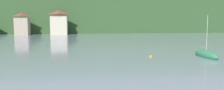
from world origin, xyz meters
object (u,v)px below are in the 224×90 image
(shore_building_westcentral, at_px, (22,24))
(shore_building_central, at_px, (59,23))
(sailboat_mid_1, at_px, (206,55))
(mooring_buoy_near, at_px, (151,57))

(shore_building_westcentral, height_order, shore_building_central, shore_building_central)
(shore_building_westcentral, distance_m, sailboat_mid_1, 77.26)
(shore_building_westcentral, bearing_deg, shore_building_central, 1.54)
(shore_building_westcentral, bearing_deg, mooring_buoy_near, -59.00)
(shore_building_central, height_order, mooring_buoy_near, shore_building_central)
(shore_building_westcentral, xyz_separation_m, shore_building_central, (14.84, 0.40, 0.52))
(sailboat_mid_1, bearing_deg, shore_building_central, -157.16)
(shore_building_westcentral, relative_size, mooring_buoy_near, 17.54)
(sailboat_mid_1, height_order, mooring_buoy_near, sailboat_mid_1)
(sailboat_mid_1, distance_m, mooring_buoy_near, 8.88)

